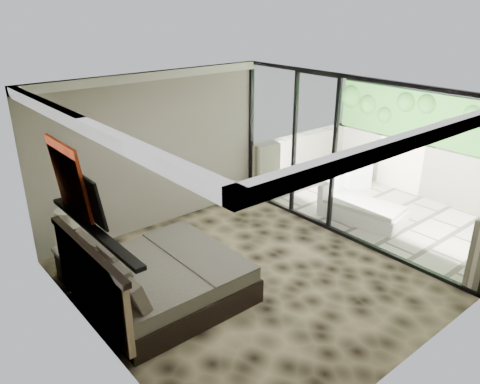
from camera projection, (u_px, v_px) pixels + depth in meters
floor at (246, 279)px, 7.05m from camera, size 5.00×5.00×0.00m
ceiling at (247, 93)px, 5.99m from camera, size 4.50×5.00×0.02m
back_wall at (155, 152)px, 8.28m from camera, size 4.50×0.02×2.80m
left_wall at (93, 243)px, 5.19m from camera, size 0.02×5.00×2.80m
glass_wall at (348, 160)px, 7.85m from camera, size 0.08×5.00×2.80m
terrace_slab at (389, 215)px, 9.29m from camera, size 3.00×5.00×0.12m
parapet_far at (430, 171)px, 9.86m from camera, size 0.30×5.00×1.10m
foliage_hedge at (438, 120)px, 9.44m from camera, size 0.36×4.60×1.10m
picture_ledge at (93, 230)px, 5.26m from camera, size 0.12×2.20×0.05m
bed at (158, 280)px, 6.41m from camera, size 2.06×1.99×1.14m
nightstand at (77, 264)px, 6.95m from camera, size 0.64×0.64×0.52m
table_lamp at (69, 225)px, 6.67m from camera, size 0.35×0.35×0.64m
abstract_canvas at (69, 178)px, 5.44m from camera, size 0.13×0.90×0.90m
framed_print at (92, 201)px, 5.19m from camera, size 0.11×0.50×0.60m
ottoman at (355, 173)px, 10.53m from camera, size 0.73×0.73×0.56m
lounger at (360, 210)px, 8.92m from camera, size 1.01×1.65×0.60m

